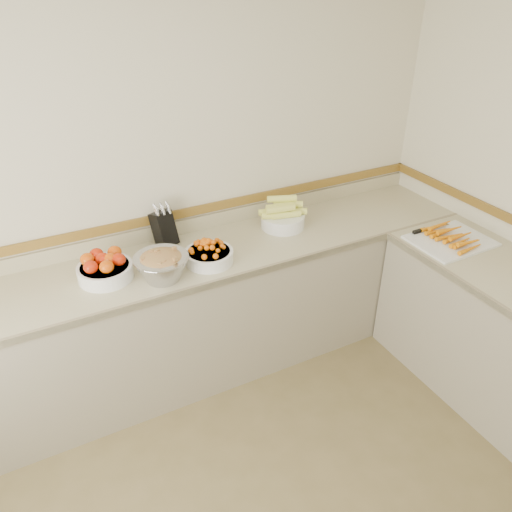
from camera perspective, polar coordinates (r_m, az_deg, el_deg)
name	(u,v)px	position (r m, az deg, el deg)	size (l,w,h in m)	color
back_wall	(159,181)	(3.21, -11.06, 8.43)	(4.00, 4.00, 0.00)	beige
counter_back	(187,317)	(3.36, -7.94, -6.88)	(4.00, 0.65, 1.08)	#BFB58B
knife_block	(164,228)	(3.23, -10.48, 3.18)	(0.17, 0.18, 0.30)	black
tomato_bowl	(105,268)	(2.99, -16.90, -1.29)	(0.32, 0.32, 0.16)	white
cherry_tomato_bowl	(209,254)	(3.04, -5.40, 0.24)	(0.30, 0.30, 0.16)	white
corn_bowl	(283,217)	(3.43, 3.07, 4.49)	(0.33, 0.30, 0.22)	white
rhubarb_bowl	(162,265)	(2.89, -10.73, -1.04)	(0.32, 0.32, 0.18)	#B2B2BA
cutting_board	(450,239)	(3.50, 21.34, 1.85)	(0.50, 0.40, 0.07)	white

